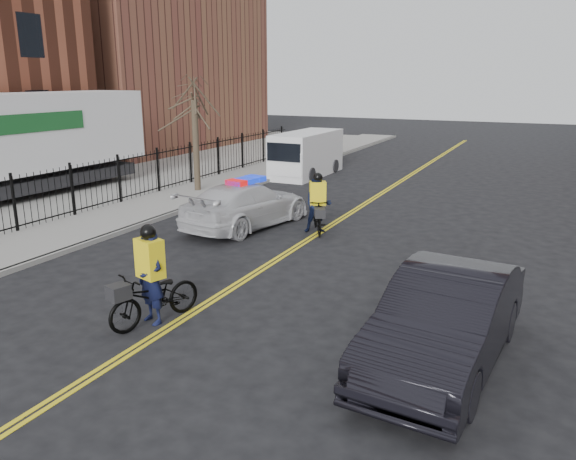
{
  "coord_description": "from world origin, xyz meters",
  "views": [
    {
      "loc": [
        6.96,
        -10.9,
        5.11
      ],
      "look_at": [
        0.94,
        1.68,
        1.3
      ],
      "focal_mm": 35.0,
      "sensor_mm": 36.0,
      "label": 1
    }
  ],
  "objects_px": {
    "cyclist_near": "(151,289)",
    "police_cruiser": "(247,205)",
    "cyclist_far": "(317,209)",
    "dark_sedan": "(446,320)",
    "cargo_van": "(306,155)"
  },
  "relations": [
    {
      "from": "dark_sedan",
      "to": "cyclist_near",
      "type": "xyz_separation_m",
      "value": [
        -5.98,
        -0.83,
        -0.12
      ]
    },
    {
      "from": "police_cruiser",
      "to": "dark_sedan",
      "type": "height_order",
      "value": "dark_sedan"
    },
    {
      "from": "cyclist_near",
      "to": "cyclist_far",
      "type": "xyz_separation_m",
      "value": [
        0.4,
        8.2,
        0.05
      ]
    },
    {
      "from": "dark_sedan",
      "to": "cyclist_near",
      "type": "bearing_deg",
      "value": -167.09
    },
    {
      "from": "cyclist_near",
      "to": "police_cruiser",
      "type": "bearing_deg",
      "value": 122.55
    },
    {
      "from": "police_cruiser",
      "to": "cyclist_far",
      "type": "distance_m",
      "value": 2.57
    },
    {
      "from": "cyclist_near",
      "to": "cyclist_far",
      "type": "distance_m",
      "value": 8.21
    },
    {
      "from": "police_cruiser",
      "to": "cyclist_near",
      "type": "height_order",
      "value": "cyclist_near"
    },
    {
      "from": "police_cruiser",
      "to": "cyclist_far",
      "type": "bearing_deg",
      "value": -162.65
    },
    {
      "from": "dark_sedan",
      "to": "cargo_van",
      "type": "height_order",
      "value": "cargo_van"
    },
    {
      "from": "cargo_van",
      "to": "cyclist_near",
      "type": "distance_m",
      "value": 19.01
    },
    {
      "from": "police_cruiser",
      "to": "cargo_van",
      "type": "relative_size",
      "value": 1.03
    },
    {
      "from": "dark_sedan",
      "to": "cyclist_far",
      "type": "bearing_deg",
      "value": 132.14
    },
    {
      "from": "police_cruiser",
      "to": "cargo_van",
      "type": "height_order",
      "value": "cargo_van"
    },
    {
      "from": "police_cruiser",
      "to": "cyclist_far",
      "type": "xyz_separation_m",
      "value": [
        2.55,
        0.35,
        0.02
      ]
    }
  ]
}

